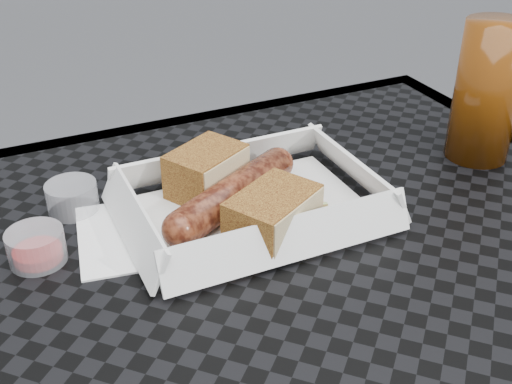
# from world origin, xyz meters

# --- Properties ---
(patio_table) EXTENTS (0.80, 0.80, 0.74)m
(patio_table) POSITION_xyz_m (0.00, 0.00, 0.67)
(patio_table) COLOR black
(patio_table) RESTS_ON ground
(food_tray) EXTENTS (0.22, 0.15, 0.00)m
(food_tray) POSITION_xyz_m (0.03, 0.15, 0.75)
(food_tray) COLOR white
(food_tray) RESTS_ON patio_table
(bratwurst) EXTENTS (0.17, 0.11, 0.03)m
(bratwurst) POSITION_xyz_m (0.01, 0.16, 0.77)
(bratwurst) COLOR brown
(bratwurst) RESTS_ON food_tray
(bread_near) EXTENTS (0.09, 0.08, 0.05)m
(bread_near) POSITION_xyz_m (0.00, 0.20, 0.77)
(bread_near) COLOR olive
(bread_near) RESTS_ON food_tray
(bread_far) EXTENTS (0.10, 0.09, 0.04)m
(bread_far) POSITION_xyz_m (0.03, 0.10, 0.77)
(bread_far) COLOR olive
(bread_far) RESTS_ON food_tray
(veg_garnish) EXTENTS (0.03, 0.03, 0.00)m
(veg_garnish) POSITION_xyz_m (0.08, 0.11, 0.75)
(veg_garnish) COLOR #EA4B0A
(veg_garnish) RESTS_ON food_tray
(napkin) EXTENTS (0.14, 0.14, 0.00)m
(napkin) POSITION_xyz_m (-0.08, 0.16, 0.75)
(napkin) COLOR white
(napkin) RESTS_ON patio_table
(condiment_cup_sauce) EXTENTS (0.05, 0.05, 0.03)m
(condiment_cup_sauce) POSITION_xyz_m (-0.17, 0.16, 0.76)
(condiment_cup_sauce) COLOR maroon
(condiment_cup_sauce) RESTS_ON patio_table
(condiment_cup_empty) EXTENTS (0.05, 0.05, 0.03)m
(condiment_cup_empty) POSITION_xyz_m (-0.13, 0.23, 0.76)
(condiment_cup_empty) COLOR silver
(condiment_cup_empty) RESTS_ON patio_table
(drink_glass) EXTENTS (0.07, 0.07, 0.16)m
(drink_glass) POSITION_xyz_m (0.31, 0.15, 0.82)
(drink_glass) COLOR #532607
(drink_glass) RESTS_ON patio_table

